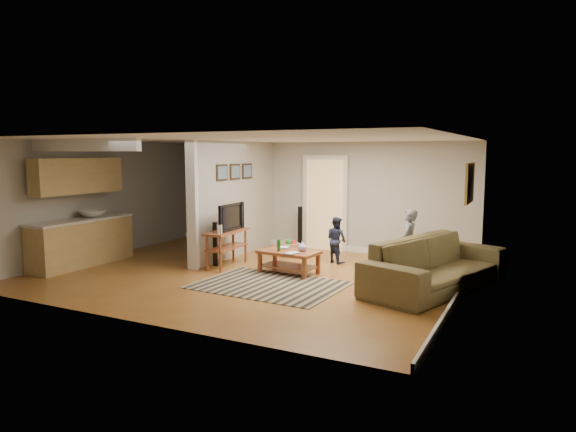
% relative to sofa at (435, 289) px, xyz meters
% --- Properties ---
extents(ground, '(7.50, 7.50, 0.00)m').
position_rel_sofa_xyz_m(ground, '(-3.30, -0.49, 0.00)').
color(ground, brown).
rests_on(ground, ground).
extents(room_shell, '(7.54, 6.02, 2.52)m').
position_rel_sofa_xyz_m(room_shell, '(-4.37, -0.06, 1.46)').
color(room_shell, '#B4B3AD').
rests_on(room_shell, ground).
extents(area_rug, '(2.53, 1.90, 0.01)m').
position_rel_sofa_xyz_m(area_rug, '(-2.60, -1.01, 0.01)').
color(area_rug, black).
rests_on(area_rug, ground).
extents(sofa, '(2.03, 3.12, 0.85)m').
position_rel_sofa_xyz_m(sofa, '(0.00, 0.00, 0.00)').
color(sofa, '#4C4626').
rests_on(sofa, ground).
extents(coffee_table, '(1.15, 0.74, 0.65)m').
position_rel_sofa_xyz_m(coffee_table, '(-2.67, -0.05, 0.34)').
color(coffee_table, maroon).
rests_on(coffee_table, ground).
extents(tv_console, '(0.50, 1.18, 1.00)m').
position_rel_sofa_xyz_m(tv_console, '(-4.04, -0.09, 0.66)').
color(tv_console, maroon).
rests_on(tv_console, ground).
extents(speaker_left, '(0.11, 0.11, 0.89)m').
position_rel_sofa_xyz_m(speaker_left, '(-4.30, -0.13, 0.44)').
color(speaker_left, black).
rests_on(speaker_left, ground).
extents(speaker_right, '(0.13, 0.13, 1.01)m').
position_rel_sofa_xyz_m(speaker_right, '(-3.52, 2.21, 0.51)').
color(speaker_right, black).
rests_on(speaker_right, ground).
extents(toy_basket, '(0.45, 0.45, 0.40)m').
position_rel_sofa_xyz_m(toy_basket, '(-3.36, 1.35, 0.16)').
color(toy_basket, '#976841').
rests_on(toy_basket, ground).
extents(child, '(0.31, 0.46, 1.25)m').
position_rel_sofa_xyz_m(child, '(-0.62, 0.64, 0.00)').
color(child, slate).
rests_on(child, ground).
extents(toddler, '(0.58, 0.54, 0.95)m').
position_rel_sofa_xyz_m(toddler, '(-2.23, 1.22, 0.00)').
color(toddler, '#1B213A').
rests_on(toddler, ground).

